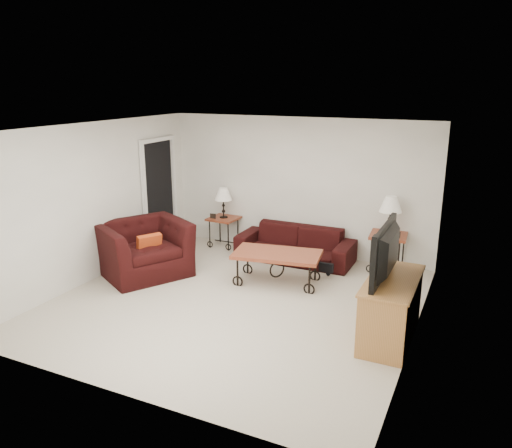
% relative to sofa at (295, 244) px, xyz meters
% --- Properties ---
extents(ground, '(5.00, 5.00, 0.00)m').
position_rel_sofa_xyz_m(ground, '(-0.15, -2.02, -0.30)').
color(ground, beige).
rests_on(ground, ground).
extents(wall_back, '(5.00, 0.02, 2.50)m').
position_rel_sofa_xyz_m(wall_back, '(-0.15, 0.48, 0.95)').
color(wall_back, white).
rests_on(wall_back, ground).
extents(wall_front, '(5.00, 0.02, 2.50)m').
position_rel_sofa_xyz_m(wall_front, '(-0.15, -4.52, 0.95)').
color(wall_front, white).
rests_on(wall_front, ground).
extents(wall_left, '(0.02, 5.00, 2.50)m').
position_rel_sofa_xyz_m(wall_left, '(-2.65, -2.02, 0.95)').
color(wall_left, white).
rests_on(wall_left, ground).
extents(wall_right, '(0.02, 5.00, 2.50)m').
position_rel_sofa_xyz_m(wall_right, '(2.35, -2.02, 0.95)').
color(wall_right, white).
rests_on(wall_right, ground).
extents(ceiling, '(5.00, 5.00, 0.00)m').
position_rel_sofa_xyz_m(ceiling, '(-0.15, -2.02, 2.20)').
color(ceiling, white).
rests_on(ceiling, wall_back).
extents(doorway, '(0.08, 0.94, 2.04)m').
position_rel_sofa_xyz_m(doorway, '(-2.62, -0.37, 0.72)').
color(doorway, black).
rests_on(doorway, ground).
extents(sofa, '(2.07, 0.81, 0.60)m').
position_rel_sofa_xyz_m(sofa, '(0.00, 0.00, 0.00)').
color(sofa, black).
rests_on(sofa, ground).
extents(side_table_left, '(0.55, 0.55, 0.58)m').
position_rel_sofa_xyz_m(side_table_left, '(-1.54, 0.18, -0.01)').
color(side_table_left, brown).
rests_on(side_table_left, ground).
extents(side_table_right, '(0.64, 0.64, 0.65)m').
position_rel_sofa_xyz_m(side_table_right, '(1.59, 0.18, 0.02)').
color(side_table_right, brown).
rests_on(side_table_right, ground).
extents(lamp_left, '(0.34, 0.34, 0.58)m').
position_rel_sofa_xyz_m(lamp_left, '(-1.54, 0.18, 0.56)').
color(lamp_left, black).
rests_on(lamp_left, side_table_left).
extents(lamp_right, '(0.40, 0.40, 0.65)m').
position_rel_sofa_xyz_m(lamp_right, '(1.59, 0.18, 0.67)').
color(lamp_right, black).
rests_on(lamp_right, side_table_right).
extents(photo_frame_left, '(0.12, 0.03, 0.10)m').
position_rel_sofa_xyz_m(photo_frame_left, '(-1.69, 0.03, 0.32)').
color(photo_frame_left, black).
rests_on(photo_frame_left, side_table_left).
extents(photo_frame_right, '(0.13, 0.03, 0.11)m').
position_rel_sofa_xyz_m(photo_frame_right, '(1.74, 0.03, 0.40)').
color(photo_frame_right, black).
rests_on(photo_frame_right, side_table_right).
extents(coffee_table, '(1.46, 0.95, 0.51)m').
position_rel_sofa_xyz_m(coffee_table, '(0.12, -1.10, -0.05)').
color(coffee_table, brown).
rests_on(coffee_table, ground).
extents(armchair, '(1.70, 1.77, 0.88)m').
position_rel_sofa_xyz_m(armchair, '(-2.02, -1.68, 0.14)').
color(armchair, black).
rests_on(armchair, ground).
extents(throw_pillow, '(0.29, 0.40, 0.40)m').
position_rel_sofa_xyz_m(throw_pillow, '(-1.87, -1.73, 0.22)').
color(throw_pillow, '#CE511A').
rests_on(throw_pillow, armchair).
extents(tv_stand, '(0.55, 1.31, 0.79)m').
position_rel_sofa_xyz_m(tv_stand, '(2.08, -2.16, 0.09)').
color(tv_stand, '#B37842').
rests_on(tv_stand, ground).
extents(television, '(0.15, 1.18, 0.68)m').
position_rel_sofa_xyz_m(television, '(2.06, -2.16, 0.83)').
color(television, black).
rests_on(television, tv_stand).
extents(backpack, '(0.44, 0.39, 0.47)m').
position_rel_sofa_xyz_m(backpack, '(0.77, -0.47, -0.07)').
color(backpack, black).
rests_on(backpack, ground).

